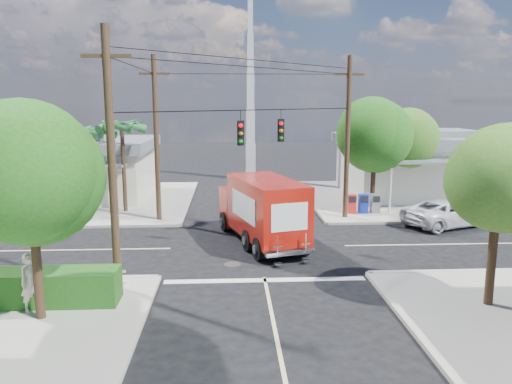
{
  "coord_description": "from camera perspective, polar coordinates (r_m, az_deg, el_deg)",
  "views": [
    {
      "loc": [
        -1.27,
        -21.94,
        6.56
      ],
      "look_at": [
        0.0,
        2.0,
        2.2
      ],
      "focal_mm": 35.0,
      "sensor_mm": 36.0,
      "label": 1
    }
  ],
  "objects": [
    {
      "name": "pedestrian",
      "position": [
        17.11,
        -24.34,
        -9.41
      ],
      "size": [
        0.77,
        0.8,
        1.83
      ],
      "primitive_type": "imported",
      "rotation": [
        0.0,
        0.0,
        0.86
      ],
      "color": "beige",
      "rests_on": "sidewalk_sw"
    },
    {
      "name": "hedge_sw",
      "position": [
        17.92,
        -25.29,
        -9.84
      ],
      "size": [
        6.2,
        1.2,
        1.1
      ],
      "primitive_type": "cube",
      "color": "#194814",
      "rests_on": "sidewalk_sw"
    },
    {
      "name": "building_nw",
      "position": [
        36.3,
        -20.24,
        2.81
      ],
      "size": [
        10.8,
        10.2,
        4.3
      ],
      "color": "beige",
      "rests_on": "sidewalk_nw"
    },
    {
      "name": "tree_ne_back",
      "position": [
        32.91,
        16.73,
        5.74
      ],
      "size": [
        3.77,
        3.66,
        5.82
      ],
      "color": "#422D1C",
      "rests_on": "sidewalk_ne"
    },
    {
      "name": "tree_ne_front",
      "position": [
        29.98,
        13.49,
        6.6
      ],
      "size": [
        4.21,
        4.14,
        6.66
      ],
      "color": "#422D1C",
      "rests_on": "sidewalk_ne"
    },
    {
      "name": "parked_car",
      "position": [
        28.52,
        21.22,
        -2.22
      ],
      "size": [
        5.67,
        4.05,
        1.44
      ],
      "primitive_type": "imported",
      "rotation": [
        0.0,
        0.0,
        1.93
      ],
      "color": "silver",
      "rests_on": "ground"
    },
    {
      "name": "building_ne",
      "position": [
        36.84,
        18.96,
        3.14
      ],
      "size": [
        11.8,
        10.2,
        4.5
      ],
      "color": "silver",
      "rests_on": "sidewalk_ne"
    },
    {
      "name": "palm_nw_front",
      "position": [
        30.13,
        -15.09,
        7.07
      ],
      "size": [
        3.01,
        3.08,
        5.59
      ],
      "color": "#422D1C",
      "rests_on": "sidewalk_nw"
    },
    {
      "name": "sidewalk_ne",
      "position": [
        35.59,
        16.98,
        -0.65
      ],
      "size": [
        14.12,
        14.12,
        0.14
      ],
      "color": "#ABA59A",
      "rests_on": "ground"
    },
    {
      "name": "palm_nw_back",
      "position": [
        32.07,
        -18.02,
        6.43
      ],
      "size": [
        3.01,
        3.08,
        5.19
      ],
      "color": "#422D1C",
      "rests_on": "sidewalk_nw"
    },
    {
      "name": "sidewalk_nw",
      "position": [
        34.81,
        -19.01,
        -1.01
      ],
      "size": [
        14.12,
        14.12,
        0.14
      ],
      "color": "#ABA59A",
      "rests_on": "ground"
    },
    {
      "name": "tree_sw_front",
      "position": [
        15.65,
        -24.44,
        1.19
      ],
      "size": [
        3.88,
        3.78,
        6.03
      ],
      "color": "#422D1C",
      "rests_on": "sidewalk_sw"
    },
    {
      "name": "picket_fence",
      "position": [
        18.55,
        -23.78,
        -9.08
      ],
      "size": [
        5.94,
        0.06,
        1.0
      ],
      "color": "silver",
      "rests_on": "sidewalk_sw"
    },
    {
      "name": "delivery_truck",
      "position": [
        23.22,
        0.67,
        -2.07
      ],
      "size": [
        4.05,
        7.49,
        3.11
      ],
      "color": "black",
      "rests_on": "ground"
    },
    {
      "name": "vending_boxes",
      "position": [
        29.78,
        12.15,
        -1.29
      ],
      "size": [
        1.9,
        0.5,
        1.1
      ],
      "color": "red",
      "rests_on": "sidewalk_ne"
    },
    {
      "name": "tree_se",
      "position": [
        17.06,
        26.05,
        0.76
      ],
      "size": [
        3.67,
        3.54,
        5.62
      ],
      "color": "#422D1C",
      "rests_on": "sidewalk_se"
    },
    {
      "name": "ground",
      "position": [
        22.93,
        0.27,
        -6.31
      ],
      "size": [
        120.0,
        120.0,
        0.0
      ],
      "primitive_type": "plane",
      "color": "black",
      "rests_on": "ground"
    },
    {
      "name": "utility_poles",
      "position": [
        23.62,
        -3.81,
        5.7
      ],
      "size": [
        12.0,
        10.68,
        9.0
      ],
      "color": "#473321",
      "rests_on": "ground"
    },
    {
      "name": "radio_tower",
      "position": [
        41.99,
        -0.63,
        9.06
      ],
      "size": [
        0.8,
        0.8,
        17.0
      ],
      "color": "silver",
      "rests_on": "ground"
    },
    {
      "name": "road_markings",
      "position": [
        21.53,
        0.5,
        -7.42
      ],
      "size": [
        32.0,
        32.0,
        0.01
      ],
      "color": "beige",
      "rests_on": "ground"
    }
  ]
}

